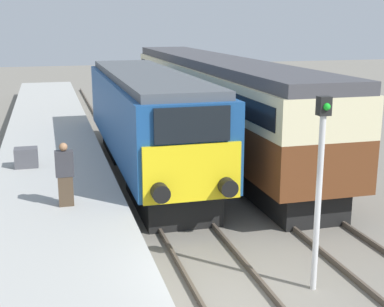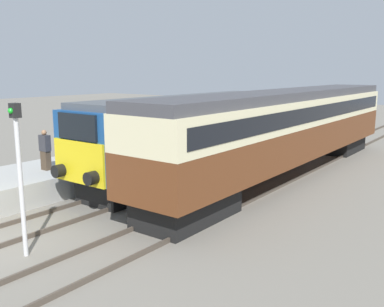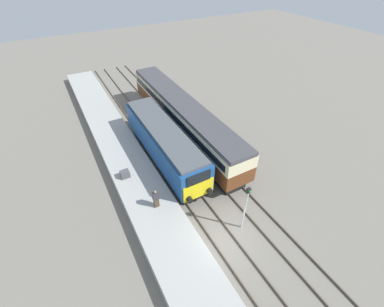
% 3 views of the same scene
% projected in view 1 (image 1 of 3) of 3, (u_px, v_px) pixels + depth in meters
% --- Properties ---
extents(platform_left, '(3.50, 50.00, 0.91)m').
position_uv_depth(platform_left, '(53.00, 183.00, 16.55)').
color(platform_left, '#A8A8A3').
rests_on(platform_left, ground_plane).
extents(rails_near_track, '(1.51, 60.00, 0.14)m').
position_uv_depth(rails_near_track, '(180.00, 218.00, 14.67)').
color(rails_near_track, '#4C4238').
rests_on(rails_near_track, ground_plane).
extents(rails_far_track, '(1.50, 60.00, 0.14)m').
position_uv_depth(rails_far_track, '(293.00, 207.00, 15.54)').
color(rails_far_track, '#4C4238').
rests_on(rails_far_track, ground_plane).
extents(locomotive, '(2.70, 12.44, 3.65)m').
position_uv_depth(locomotive, '(147.00, 119.00, 18.62)').
color(locomotive, black).
rests_on(locomotive, ground_plane).
extents(passenger_carriage, '(2.75, 19.44, 3.89)m').
position_uv_depth(passenger_carriage, '(214.00, 94.00, 22.27)').
color(passenger_carriage, black).
rests_on(passenger_carriage, ground_plane).
extents(person_on_platform, '(0.44, 0.26, 1.58)m').
position_uv_depth(person_on_platform, '(65.00, 175.00, 13.01)').
color(person_on_platform, '#473828').
rests_on(person_on_platform, platform_left).
extents(signal_post, '(0.24, 0.28, 3.96)m').
position_uv_depth(signal_post, '(320.00, 179.00, 10.38)').
color(signal_post, silver).
rests_on(signal_post, ground_plane).
extents(luggage_crate, '(0.70, 0.56, 0.60)m').
position_uv_depth(luggage_crate, '(26.00, 157.00, 16.62)').
color(luggage_crate, '#4C4C51').
rests_on(luggage_crate, platform_left).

